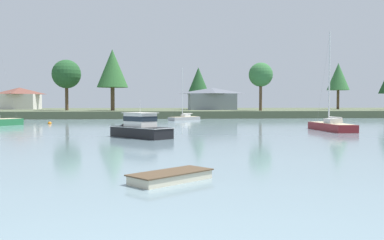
{
  "coord_description": "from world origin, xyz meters",
  "views": [
    {
      "loc": [
        0.96,
        -5.71,
        2.99
      ],
      "look_at": [
        4.76,
        30.26,
        1.52
      ],
      "focal_mm": 39.19,
      "sensor_mm": 36.0,
      "label": 1
    }
  ],
  "objects_px": {
    "dinghy_cream": "(171,178)",
    "cruiser_black": "(137,131)",
    "sailboat_grey": "(184,119)",
    "mooring_buoy_orange": "(50,123)",
    "sailboat_maroon": "(331,128)"
  },
  "relations": [
    {
      "from": "dinghy_cream",
      "to": "mooring_buoy_orange",
      "type": "xyz_separation_m",
      "value": [
        -14.83,
        45.71,
        -0.04
      ]
    },
    {
      "from": "sailboat_maroon",
      "to": "mooring_buoy_orange",
      "type": "relative_size",
      "value": 20.08
    },
    {
      "from": "sailboat_grey",
      "to": "cruiser_black",
      "type": "xyz_separation_m",
      "value": [
        -7.4,
        -36.28,
        0.32
      ]
    },
    {
      "from": "sailboat_grey",
      "to": "sailboat_maroon",
      "type": "bearing_deg",
      "value": -65.62
    },
    {
      "from": "cruiser_black",
      "to": "mooring_buoy_orange",
      "type": "distance_m",
      "value": 27.86
    },
    {
      "from": "sailboat_grey",
      "to": "sailboat_maroon",
      "type": "relative_size",
      "value": 0.84
    },
    {
      "from": "sailboat_grey",
      "to": "dinghy_cream",
      "type": "relative_size",
      "value": 2.73
    },
    {
      "from": "cruiser_black",
      "to": "mooring_buoy_orange",
      "type": "height_order",
      "value": "cruiser_black"
    },
    {
      "from": "sailboat_grey",
      "to": "sailboat_maroon",
      "type": "xyz_separation_m",
      "value": [
        13.43,
        -29.63,
        0.04
      ]
    },
    {
      "from": "sailboat_grey",
      "to": "mooring_buoy_orange",
      "type": "bearing_deg",
      "value": -150.28
    },
    {
      "from": "dinghy_cream",
      "to": "cruiser_black",
      "type": "xyz_separation_m",
      "value": [
        -1.86,
        21.05,
        0.39
      ]
    },
    {
      "from": "cruiser_black",
      "to": "mooring_buoy_orange",
      "type": "bearing_deg",
      "value": 117.74
    },
    {
      "from": "cruiser_black",
      "to": "mooring_buoy_orange",
      "type": "xyz_separation_m",
      "value": [
        -12.97,
        24.65,
        -0.43
      ]
    },
    {
      "from": "sailboat_grey",
      "to": "dinghy_cream",
      "type": "bearing_deg",
      "value": -95.52
    },
    {
      "from": "dinghy_cream",
      "to": "cruiser_black",
      "type": "height_order",
      "value": "cruiser_black"
    }
  ]
}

